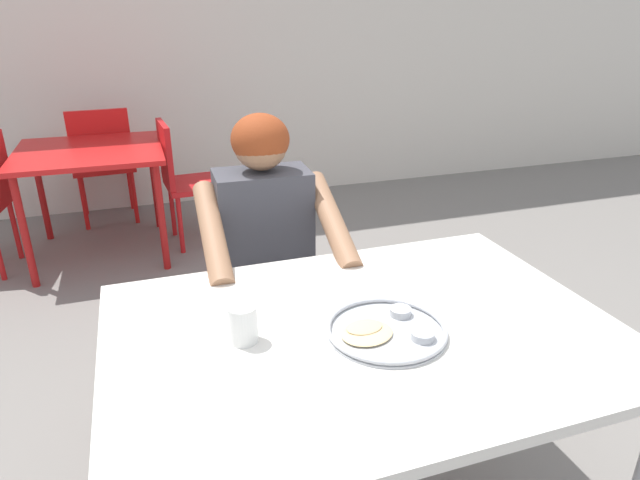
{
  "coord_description": "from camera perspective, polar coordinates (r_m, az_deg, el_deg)",
  "views": [
    {
      "loc": [
        -0.42,
        -1.15,
        1.51
      ],
      "look_at": [
        0.04,
        0.21,
        0.91
      ],
      "focal_mm": 30.78,
      "sensor_mm": 36.0,
      "label": 1
    }
  ],
  "objects": [
    {
      "name": "diner_foreground",
      "position": [
        1.98,
        -5.23,
        -1.11
      ],
      "size": [
        0.5,
        0.56,
        1.19
      ],
      "color": "#3F3F3F",
      "rests_on": "ground"
    },
    {
      "name": "chair_red_right",
      "position": [
        3.81,
        -13.99,
        6.57
      ],
      "size": [
        0.43,
        0.44,
        0.84
      ],
      "color": "red",
      "rests_on": "ground"
    },
    {
      "name": "chair_red_far",
      "position": [
        4.37,
        -21.65,
        7.87
      ],
      "size": [
        0.46,
        0.47,
        0.87
      ],
      "color": "red",
      "rests_on": "ground"
    },
    {
      "name": "thali_tray",
      "position": [
        1.41,
        6.87,
        -9.21
      ],
      "size": [
        0.31,
        0.31,
        0.03
      ],
      "color": "#B7BABF",
      "rests_on": "table_foreground"
    },
    {
      "name": "chair_foreground",
      "position": [
        2.26,
        -6.31,
        -3.38
      ],
      "size": [
        0.44,
        0.41,
        0.89
      ],
      "color": "red",
      "rests_on": "ground"
    },
    {
      "name": "table_background_red",
      "position": [
        3.77,
        -22.76,
        7.53
      ],
      "size": [
        0.87,
        0.89,
        0.71
      ],
      "color": "red",
      "rests_on": "ground"
    },
    {
      "name": "drinking_cup",
      "position": [
        1.36,
        -8.04,
        -8.47
      ],
      "size": [
        0.07,
        0.07,
        0.1
      ],
      "color": "white",
      "rests_on": "table_foreground"
    },
    {
      "name": "table_foreground",
      "position": [
        1.47,
        4.54,
        -11.27
      ],
      "size": [
        1.3,
        0.92,
        0.76
      ],
      "color": "silver",
      "rests_on": "ground"
    }
  ]
}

